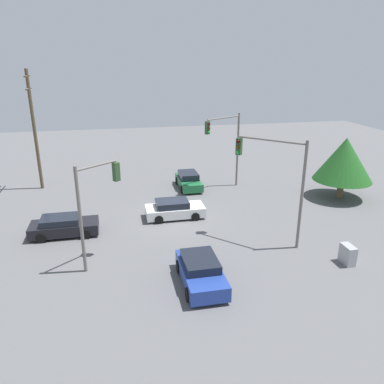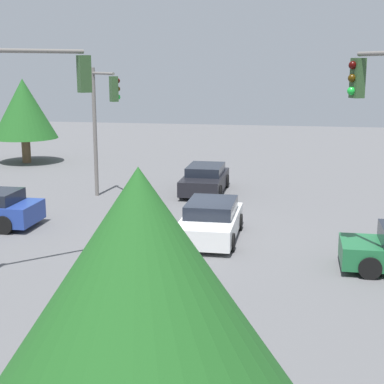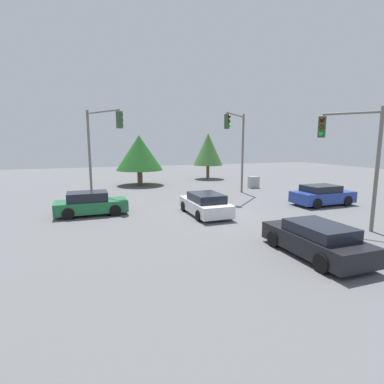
{
  "view_description": "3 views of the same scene",
  "coord_description": "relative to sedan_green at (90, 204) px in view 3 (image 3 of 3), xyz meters",
  "views": [
    {
      "loc": [
        24.7,
        -3.79,
        10.87
      ],
      "look_at": [
        1.11,
        1.21,
        2.4
      ],
      "focal_mm": 35.0,
      "sensor_mm": 36.0,
      "label": 1
    },
    {
      "loc": [
        -3.26,
        20.2,
        6.09
      ],
      "look_at": [
        0.43,
        -0.29,
        1.56
      ],
      "focal_mm": 55.0,
      "sensor_mm": 36.0,
      "label": 2
    },
    {
      "loc": [
        -7.1,
        -16.06,
        4.27
      ],
      "look_at": [
        -0.87,
        1.07,
        1.29
      ],
      "focal_mm": 28.0,
      "sensor_mm": 36.0,
      "label": 3
    }
  ],
  "objects": [
    {
      "name": "ground_plane",
      "position": [
        6.82,
        -2.58,
        -0.67
      ],
      "size": [
        80.0,
        80.0,
        0.0
      ],
      "primitive_type": "plane",
      "color": "#5B5B5E"
    },
    {
      "name": "sedan_green",
      "position": [
        0.0,
        0.0,
        0.0
      ],
      "size": [
        4.16,
        1.91,
        1.4
      ],
      "rotation": [
        0.0,
        0.0,
        -1.57
      ],
      "color": "#1E6638",
      "rests_on": "ground_plane"
    },
    {
      "name": "sedan_white",
      "position": [
        6.48,
        -2.38,
        -0.03
      ],
      "size": [
        2.01,
        4.25,
        1.33
      ],
      "color": "silver",
      "rests_on": "ground_plane"
    },
    {
      "name": "sedan_blue",
      "position": [
        15.26,
        -2.47,
        0.01
      ],
      "size": [
        4.24,
        2.05,
        1.4
      ],
      "rotation": [
        0.0,
        0.0,
        -1.57
      ],
      "color": "#233D93",
      "rests_on": "ground_plane"
    },
    {
      "name": "sedan_dark",
      "position": [
        7.88,
        -9.98,
        -0.03
      ],
      "size": [
        1.98,
        4.34,
        1.31
      ],
      "color": "black",
      "rests_on": "ground_plane"
    },
    {
      "name": "traffic_signal_main",
      "position": [
        11.48,
        3.04,
        3.93
      ],
      "size": [
        3.35,
        3.27,
        6.69
      ],
      "rotation": [
        0.0,
        0.0,
        3.91
      ],
      "color": "slate",
      "rests_on": "ground_plane"
    },
    {
      "name": "traffic_signal_cross",
      "position": [
        0.94,
        3.15,
        3.84
      ],
      "size": [
        2.19,
        3.6,
        6.6
      ],
      "rotation": [
        0.0,
        0.0,
        -1.06
      ],
      "color": "slate",
      "rests_on": "ground_plane"
    },
    {
      "name": "traffic_signal_aux",
      "position": [
        12.12,
        -7.53,
        3.35
      ],
      "size": [
        1.94,
        2.31,
        5.95
      ],
      "rotation": [
        0.0,
        0.0,
        2.25
      ],
      "color": "slate",
      "rests_on": "ground_plane"
    },
    {
      "name": "electrical_cabinet",
      "position": [
        15.03,
        6.1,
        -0.12
      ],
      "size": [
        1.0,
        0.52,
        1.11
      ],
      "primitive_type": "cube",
      "color": "#9EA0A3",
      "rests_on": "ground_plane"
    },
    {
      "name": "tree_far",
      "position": [
        13.81,
        14.5,
        2.87
      ],
      "size": [
        3.54,
        3.54,
        5.45
      ],
      "color": "brown",
      "rests_on": "ground_plane"
    },
    {
      "name": "tree_right",
      "position": [
        5.14,
        11.91,
        2.62
      ],
      "size": [
        4.74,
        4.74,
        5.07
      ],
      "color": "brown",
      "rests_on": "ground_plane"
    }
  ]
}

